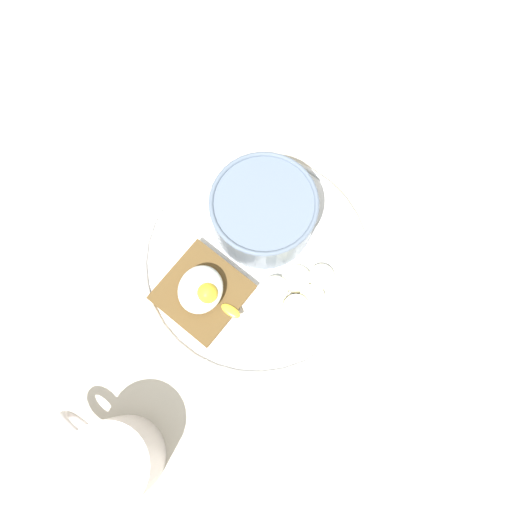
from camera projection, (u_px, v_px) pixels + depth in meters
ground_plane at (256, 264)px, 65.79cm from camera, size 120.00×120.00×2.00cm
plate at (256, 260)px, 64.05cm from camera, size 29.34×29.34×1.60cm
oatmeal_bowl at (264, 212)px, 61.70cm from camera, size 13.10×13.10×7.22cm
toast_slice at (202, 293)px, 61.89cm from camera, size 12.31×12.31×1.60cm
poached_egg at (202, 290)px, 59.62cm from camera, size 6.01×8.32×3.68cm
banana_slice_front at (295, 307)px, 61.47cm from camera, size 4.64×4.69×1.97cm
banana_slice_left at (296, 279)px, 62.63cm from camera, size 4.55×4.49×1.54cm
banana_slice_back at (275, 289)px, 62.20cm from camera, size 4.02×3.93×1.56cm
banana_slice_right at (312, 297)px, 62.05cm from camera, size 4.04×4.02×1.26cm
banana_slice_inner at (321, 277)px, 62.71cm from camera, size 4.52×4.55×1.25cm
coffee_mug at (115, 461)px, 54.27cm from camera, size 9.32×12.60×9.39cm
knife at (352, 139)px, 68.78cm from camera, size 11.98×5.25×0.80cm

